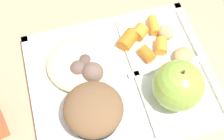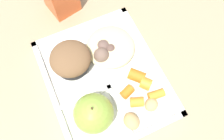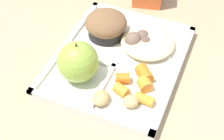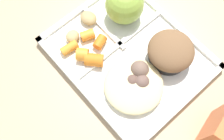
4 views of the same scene
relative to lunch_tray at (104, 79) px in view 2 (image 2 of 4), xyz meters
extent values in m
plane|color=tan|center=(0.00, 0.00, -0.01)|extent=(6.00, 6.00, 0.00)
cube|color=white|center=(0.00, 0.00, 0.00)|extent=(0.30, 0.25, 0.01)
cube|color=white|center=(0.00, -0.12, 0.01)|extent=(0.30, 0.01, 0.01)
cube|color=white|center=(0.00, 0.12, 0.01)|extent=(0.30, 0.01, 0.01)
cube|color=white|center=(-0.14, 0.00, 0.01)|extent=(0.01, 0.25, 0.01)
cube|color=white|center=(0.15, 0.00, 0.01)|extent=(0.01, 0.25, 0.01)
cube|color=white|center=(-0.03, 0.00, 0.01)|extent=(0.01, 0.23, 0.01)
cube|color=white|center=(-0.07, 0.00, 0.01)|extent=(0.13, 0.01, 0.01)
sphere|color=#93B742|center=(-0.07, 0.05, 0.05)|extent=(0.08, 0.08, 0.08)
cylinder|color=#4C381E|center=(-0.07, 0.05, 0.09)|extent=(0.00, 0.00, 0.01)
cylinder|color=black|center=(0.06, 0.05, 0.02)|extent=(0.08, 0.08, 0.02)
ellipsoid|color=brown|center=(0.06, 0.05, 0.04)|extent=(0.09, 0.09, 0.05)
cylinder|color=orange|center=(-0.05, -0.08, 0.02)|extent=(0.03, 0.03, 0.03)
cylinder|color=orange|center=(-0.08, -0.09, 0.02)|extent=(0.02, 0.04, 0.02)
cylinder|color=orange|center=(-0.03, -0.07, 0.02)|extent=(0.04, 0.04, 0.03)
cylinder|color=orange|center=(-0.05, -0.03, 0.02)|extent=(0.03, 0.03, 0.02)
cylinder|color=orange|center=(-0.08, -0.04, 0.02)|extent=(0.03, 0.03, 0.02)
ellipsoid|color=tan|center=(-0.10, -0.06, 0.02)|extent=(0.04, 0.04, 0.02)
ellipsoid|color=tan|center=(-0.11, -0.01, 0.02)|extent=(0.04, 0.04, 0.02)
ellipsoid|color=beige|center=(0.06, -0.04, 0.02)|extent=(0.11, 0.11, 0.02)
sphere|color=brown|center=(0.07, -0.03, 0.02)|extent=(0.03, 0.03, 0.03)
sphere|color=#755B4C|center=(0.05, -0.01, 0.02)|extent=(0.04, 0.04, 0.04)
sphere|color=brown|center=(0.05, -0.04, 0.02)|extent=(0.03, 0.03, 0.03)
cube|color=white|center=(0.07, -0.07, 0.01)|extent=(0.07, 0.08, 0.00)
cube|color=white|center=(0.11, -0.02, 0.01)|extent=(0.04, 0.04, 0.00)
cylinder|color=white|center=(0.14, -0.01, 0.01)|extent=(0.02, 0.02, 0.00)
cylinder|color=white|center=(0.13, 0.00, 0.01)|extent=(0.02, 0.02, 0.00)
cylinder|color=white|center=(0.12, 0.01, 0.01)|extent=(0.02, 0.02, 0.00)
camera|label=1|loc=(0.08, 0.23, 0.48)|focal=51.06mm
camera|label=2|loc=(-0.17, 0.06, 0.47)|focal=35.33mm
camera|label=3|loc=(-0.45, -0.17, 0.49)|focal=53.28mm
camera|label=4|loc=(0.15, -0.18, 0.50)|focal=42.11mm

